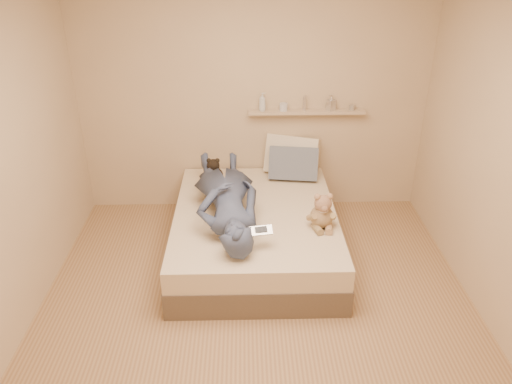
{
  "coord_description": "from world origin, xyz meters",
  "views": [
    {
      "loc": [
        -0.09,
        -3.06,
        2.76
      ],
      "look_at": [
        0.0,
        0.65,
        0.8
      ],
      "focal_mm": 35.0,
      "sensor_mm": 36.0,
      "label": 1
    }
  ],
  "objects_px": {
    "game_console": "(261,230)",
    "teddy_bear": "(322,214)",
    "dark_plush": "(214,173)",
    "pillow_grey": "(293,163)",
    "wall_shelf": "(307,112)",
    "bed": "(255,232)",
    "person": "(226,197)",
    "pillow_cream": "(292,155)"
  },
  "relations": [
    {
      "from": "person",
      "to": "bed",
      "type": "bearing_deg",
      "value": -174.79
    },
    {
      "from": "bed",
      "to": "wall_shelf",
      "type": "xyz_separation_m",
      "value": [
        0.55,
        0.91,
        0.88
      ]
    },
    {
      "from": "bed",
      "to": "pillow_grey",
      "type": "relative_size",
      "value": 3.8
    },
    {
      "from": "pillow_grey",
      "to": "person",
      "type": "xyz_separation_m",
      "value": [
        -0.67,
        -0.75,
        0.02
      ]
    },
    {
      "from": "bed",
      "to": "pillow_cream",
      "type": "bearing_deg",
      "value": 63.8
    },
    {
      "from": "pillow_grey",
      "to": "wall_shelf",
      "type": "bearing_deg",
      "value": 57.7
    },
    {
      "from": "teddy_bear",
      "to": "pillow_grey",
      "type": "height_order",
      "value": "pillow_grey"
    },
    {
      "from": "person",
      "to": "wall_shelf",
      "type": "bearing_deg",
      "value": -137.98
    },
    {
      "from": "dark_plush",
      "to": "pillow_cream",
      "type": "height_order",
      "value": "pillow_cream"
    },
    {
      "from": "wall_shelf",
      "to": "teddy_bear",
      "type": "bearing_deg",
      "value": -88.94
    },
    {
      "from": "game_console",
      "to": "person",
      "type": "height_order",
      "value": "person"
    },
    {
      "from": "person",
      "to": "wall_shelf",
      "type": "distance_m",
      "value": 1.35
    },
    {
      "from": "teddy_bear",
      "to": "wall_shelf",
      "type": "xyz_separation_m",
      "value": [
        -0.02,
        1.2,
        0.51
      ]
    },
    {
      "from": "teddy_bear",
      "to": "wall_shelf",
      "type": "bearing_deg",
      "value": 91.06
    },
    {
      "from": "bed",
      "to": "game_console",
      "type": "relative_size",
      "value": 9.69
    },
    {
      "from": "game_console",
      "to": "teddy_bear",
      "type": "relative_size",
      "value": 0.58
    },
    {
      "from": "teddy_bear",
      "to": "pillow_grey",
      "type": "xyz_separation_m",
      "value": [
        -0.16,
        0.98,
        0.03
      ]
    },
    {
      "from": "dark_plush",
      "to": "game_console",
      "type": "bearing_deg",
      "value": -69.13
    },
    {
      "from": "bed",
      "to": "pillow_cream",
      "type": "relative_size",
      "value": 3.45
    },
    {
      "from": "dark_plush",
      "to": "person",
      "type": "distance_m",
      "value": 0.64
    },
    {
      "from": "pillow_grey",
      "to": "bed",
      "type": "bearing_deg",
      "value": -120.81
    },
    {
      "from": "game_console",
      "to": "dark_plush",
      "type": "distance_m",
      "value": 1.23
    },
    {
      "from": "wall_shelf",
      "to": "game_console",
      "type": "bearing_deg",
      "value": -109.01
    },
    {
      "from": "game_console",
      "to": "pillow_grey",
      "type": "xyz_separation_m",
      "value": [
        0.38,
        1.28,
        0.01
      ]
    },
    {
      "from": "game_console",
      "to": "person",
      "type": "distance_m",
      "value": 0.61
    },
    {
      "from": "teddy_bear",
      "to": "game_console",
      "type": "bearing_deg",
      "value": -150.69
    },
    {
      "from": "wall_shelf",
      "to": "pillow_grey",
      "type": "bearing_deg",
      "value": -122.3
    },
    {
      "from": "pillow_grey",
      "to": "wall_shelf",
      "type": "height_order",
      "value": "wall_shelf"
    },
    {
      "from": "teddy_bear",
      "to": "person",
      "type": "distance_m",
      "value": 0.87
    },
    {
      "from": "pillow_cream",
      "to": "pillow_grey",
      "type": "relative_size",
      "value": 1.1
    },
    {
      "from": "teddy_bear",
      "to": "pillow_cream",
      "type": "xyz_separation_m",
      "value": [
        -0.16,
        1.12,
        0.06
      ]
    },
    {
      "from": "teddy_bear",
      "to": "wall_shelf",
      "type": "relative_size",
      "value": 0.28
    },
    {
      "from": "teddy_bear",
      "to": "dark_plush",
      "type": "bearing_deg",
      "value": 139.06
    },
    {
      "from": "teddy_bear",
      "to": "pillow_cream",
      "type": "relative_size",
      "value": 0.61
    },
    {
      "from": "pillow_grey",
      "to": "wall_shelf",
      "type": "xyz_separation_m",
      "value": [
        0.14,
        0.22,
        0.48
      ]
    },
    {
      "from": "teddy_bear",
      "to": "pillow_grey",
      "type": "distance_m",
      "value": 0.99
    },
    {
      "from": "game_console",
      "to": "bed",
      "type": "bearing_deg",
      "value": 93.09
    },
    {
      "from": "pillow_grey",
      "to": "game_console",
      "type": "bearing_deg",
      "value": -106.46
    },
    {
      "from": "game_console",
      "to": "pillow_cream",
      "type": "distance_m",
      "value": 1.47
    },
    {
      "from": "bed",
      "to": "teddy_bear",
      "type": "distance_m",
      "value": 0.74
    },
    {
      "from": "dark_plush",
      "to": "wall_shelf",
      "type": "xyz_separation_m",
      "value": [
        0.96,
        0.35,
        0.52
      ]
    },
    {
      "from": "teddy_bear",
      "to": "dark_plush",
      "type": "relative_size",
      "value": 1.14
    }
  ]
}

